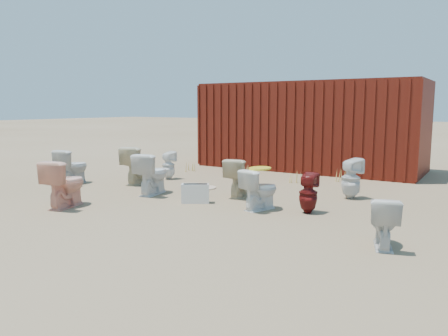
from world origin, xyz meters
The scene contains 22 objects.
ground centered at (0.00, 0.00, 0.00)m, with size 100.00×100.00×0.00m, color brown.
shipping_container centered at (0.00, 5.20, 1.20)m, with size 6.00×2.40×2.40m, color #4B0F0C.
toilet_front_a centered at (-3.60, -0.10, 0.39)m, with size 0.44×0.77×0.79m, color silver.
toilet_front_pink centered at (-1.83, -1.70, 0.42)m, with size 0.47×0.82×0.83m, color #F8AA8F.
toilet_front_c centered at (-1.29, -0.04, 0.41)m, with size 0.46×0.81×0.83m, color white.
toilet_front_maroon centered at (1.93, 0.13, 0.33)m, with size 0.30×0.31×0.67m, color #601110.
toilet_front_e centered at (3.36, -1.05, 0.32)m, with size 0.36×0.63×0.65m, color silver.
toilet_back_a centered at (-2.18, 1.56, 0.34)m, with size 0.30×0.31×0.68m, color white.
toilet_back_beige_left centered at (-2.37, 0.71, 0.43)m, with size 0.48×0.84×0.85m, color beige.
toilet_back_beige_right centered at (0.31, 0.67, 0.38)m, with size 0.42×0.74×0.76m, color beige.
toilet_back_yellowlid centered at (1.14, -0.07, 0.35)m, with size 0.39×0.68×0.70m, color white.
toilet_back_e centered at (2.19, 1.64, 0.39)m, with size 0.35×0.36×0.78m, color silver.
yellow_lid centered at (1.14, -0.07, 0.71)m, with size 0.35×0.44×0.03m, color gold.
loose_tank centered at (-0.10, -0.23, 0.17)m, with size 0.50×0.20×0.35m, color silver.
loose_lid_near centered at (-0.72, 1.06, 0.01)m, with size 0.38×0.49×0.02m, color beige.
loose_lid_far centered at (-2.68, 1.72, 0.01)m, with size 0.36×0.47×0.02m, color beige.
weed_clump_a centered at (-2.56, 2.90, 0.15)m, with size 0.36×0.36×0.29m, color tan.
weed_clump_b centered at (0.62, 2.69, 0.14)m, with size 0.32×0.32×0.28m, color tan.
weed_clump_c centered at (1.98, 2.46, 0.15)m, with size 0.36×0.36×0.31m, color tan.
weed_clump_d centered at (-1.07, 3.36, 0.11)m, with size 0.30×0.30×0.22m, color tan.
weed_clump_e centered at (1.46, 3.50, 0.15)m, with size 0.34×0.34×0.29m, color tan.
weed_clump_f centered at (3.03, 0.74, 0.10)m, with size 0.28×0.28×0.21m, color tan.
Camera 1 is at (4.47, -6.56, 1.74)m, focal length 35.00 mm.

